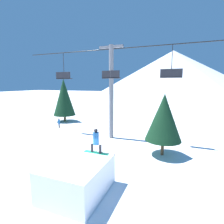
{
  "coord_description": "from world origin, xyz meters",
  "views": [
    {
      "loc": [
        4.82,
        -7.11,
        5.47
      ],
      "look_at": [
        0.24,
        4.43,
        3.45
      ],
      "focal_mm": 28.0,
      "sensor_mm": 36.0,
      "label": 1
    }
  ],
  "objects_px": {
    "snow_ramp": "(78,178)",
    "distant_skier": "(59,123)",
    "pine_tree_near": "(164,117)",
    "snowboarder": "(96,141)"
  },
  "relations": [
    {
      "from": "snow_ramp",
      "to": "pine_tree_near",
      "type": "bearing_deg",
      "value": 62.1
    },
    {
      "from": "snow_ramp",
      "to": "distant_skier",
      "type": "height_order",
      "value": "snow_ramp"
    },
    {
      "from": "snowboarder",
      "to": "pine_tree_near",
      "type": "xyz_separation_m",
      "value": [
        3.1,
        5.14,
        0.62
      ]
    },
    {
      "from": "snow_ramp",
      "to": "distant_skier",
      "type": "relative_size",
      "value": 2.69
    },
    {
      "from": "snow_ramp",
      "to": "distant_skier",
      "type": "distance_m",
      "value": 13.99
    },
    {
      "from": "snow_ramp",
      "to": "snowboarder",
      "type": "bearing_deg",
      "value": 75.53
    },
    {
      "from": "pine_tree_near",
      "to": "distant_skier",
      "type": "bearing_deg",
      "value": 163.24
    },
    {
      "from": "snow_ramp",
      "to": "pine_tree_near",
      "type": "height_order",
      "value": "pine_tree_near"
    },
    {
      "from": "snow_ramp",
      "to": "pine_tree_near",
      "type": "distance_m",
      "value": 7.68
    },
    {
      "from": "snow_ramp",
      "to": "pine_tree_near",
      "type": "relative_size",
      "value": 0.7
    }
  ]
}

